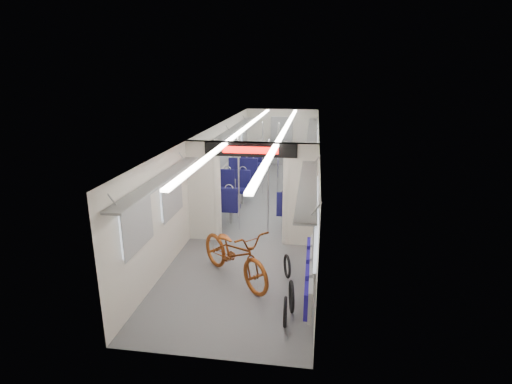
% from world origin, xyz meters
% --- Properties ---
extents(carriage, '(12.00, 12.02, 2.31)m').
position_xyz_m(carriage, '(0.00, -0.27, 1.50)').
color(carriage, '#515456').
rests_on(carriage, ground).
extents(bicycle, '(1.95, 1.94, 1.07)m').
position_xyz_m(bicycle, '(-0.03, -3.81, 0.54)').
color(bicycle, brown).
rests_on(bicycle, ground).
extents(flip_bench, '(0.12, 2.09, 0.49)m').
position_xyz_m(flip_bench, '(1.35, -4.48, 0.58)').
color(flip_bench, gray).
rests_on(flip_bench, carriage).
extents(bike_hoop_a, '(0.07, 0.48, 0.47)m').
position_xyz_m(bike_hoop_a, '(1.01, -5.11, 0.21)').
color(bike_hoop_a, black).
rests_on(bike_hoop_a, ground).
extents(bike_hoop_b, '(0.14, 0.53, 0.53)m').
position_xyz_m(bike_hoop_b, '(1.08, -4.70, 0.24)').
color(bike_hoop_b, black).
rests_on(bike_hoop_b, ground).
extents(bike_hoop_c, '(0.18, 0.45, 0.46)m').
position_xyz_m(bike_hoop_c, '(0.93, -3.60, 0.20)').
color(bike_hoop_c, black).
rests_on(bike_hoop_c, ground).
extents(seat_bay_near_left, '(0.90, 2.04, 1.09)m').
position_xyz_m(seat_bay_near_left, '(-0.93, -0.15, 0.54)').
color(seat_bay_near_left, '#100E3F').
rests_on(seat_bay_near_left, ground).
extents(seat_bay_near_right, '(0.88, 1.94, 1.06)m').
position_xyz_m(seat_bay_near_right, '(0.93, -0.27, 0.53)').
color(seat_bay_near_right, '#100E3F').
rests_on(seat_bay_near_right, ground).
extents(seat_bay_far_left, '(0.96, 2.32, 1.17)m').
position_xyz_m(seat_bay_far_left, '(-0.94, 3.27, 0.57)').
color(seat_bay_far_left, '#100E3F').
rests_on(seat_bay_far_left, ground).
extents(seat_bay_far_right, '(0.94, 2.23, 1.15)m').
position_xyz_m(seat_bay_far_right, '(0.93, 3.65, 0.56)').
color(seat_bay_far_right, '#100E3F').
rests_on(seat_bay_far_right, ground).
extents(stanchion_near_left, '(0.04, 0.04, 2.30)m').
position_xyz_m(stanchion_near_left, '(-0.40, -1.37, 1.15)').
color(stanchion_near_left, silver).
rests_on(stanchion_near_left, ground).
extents(stanchion_near_right, '(0.04, 0.04, 2.30)m').
position_xyz_m(stanchion_near_right, '(0.32, -1.55, 1.15)').
color(stanchion_near_right, silver).
rests_on(stanchion_near_right, ground).
extents(stanchion_far_left, '(0.04, 0.04, 2.30)m').
position_xyz_m(stanchion_far_left, '(-0.24, 1.76, 1.15)').
color(stanchion_far_left, silver).
rests_on(stanchion_far_left, ground).
extents(stanchion_far_right, '(0.05, 0.05, 2.30)m').
position_xyz_m(stanchion_far_right, '(0.27, 1.50, 1.15)').
color(stanchion_far_right, silver).
rests_on(stanchion_far_right, ground).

